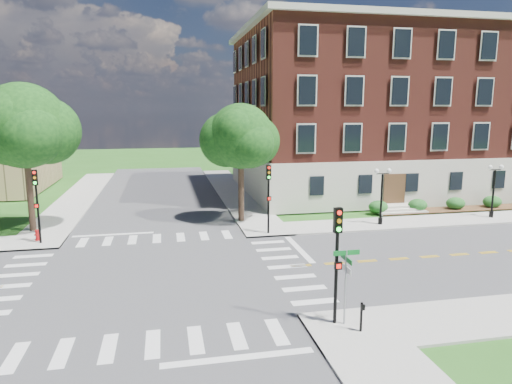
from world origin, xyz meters
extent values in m
plane|color=#265818|center=(0.00, 0.00, 0.00)|extent=(160.00, 160.00, 0.00)
cube|color=#3D3D3F|center=(0.00, 0.00, 0.01)|extent=(90.00, 12.00, 0.01)
cube|color=#3D3D3F|center=(0.00, 0.00, 0.01)|extent=(12.00, 90.00, 0.01)
cube|color=#9E9B93|center=(23.00, 7.75, 0.06)|extent=(34.00, 3.50, 0.12)
cube|color=#9E9B93|center=(7.75, 23.00, 0.06)|extent=(3.50, 34.00, 0.12)
cube|color=#9E9B93|center=(-7.75, 23.00, 0.06)|extent=(3.50, 34.00, 0.12)
cube|color=silver|center=(8.80, 3.00, 0.00)|extent=(0.40, 5.50, 0.00)
cube|color=#BCB5A6|center=(24.00, 22.00, 2.22)|extent=(30.00, 20.00, 4.20)
cube|color=maroon|center=(24.00, 22.00, 10.22)|extent=(29.55, 19.70, 11.80)
cube|color=#BCB5A6|center=(24.00, 22.00, 16.37)|extent=(30.60, 20.60, 0.50)
cube|color=#472D19|center=(20.00, 11.96, 1.82)|extent=(2.00, 0.10, 2.80)
cylinder|color=#322619|center=(-8.72, 10.80, 2.36)|extent=(0.44, 0.44, 4.48)
sphere|color=black|center=(-8.72, 10.80, 7.56)|extent=(5.91, 5.91, 5.91)
cylinder|color=#322619|center=(6.42, 10.67, 2.16)|extent=(0.44, 0.44, 4.07)
sphere|color=black|center=(6.42, 10.67, 6.66)|extent=(4.94, 4.94, 4.94)
cylinder|color=black|center=(7.25, -7.13, 2.02)|extent=(0.14, 0.14, 3.80)
cube|color=black|center=(7.25, -7.13, 4.42)|extent=(0.33, 0.23, 1.00)
cylinder|color=red|center=(7.25, -7.26, 4.75)|extent=(0.18, 0.06, 0.18)
cylinder|color=orange|center=(7.25, -7.26, 4.42)|extent=(0.18, 0.06, 0.18)
cylinder|color=#19E533|center=(7.25, -7.26, 4.09)|extent=(0.18, 0.06, 0.18)
cube|color=black|center=(7.25, -7.31, 2.62)|extent=(0.30, 0.13, 0.30)
cylinder|color=black|center=(7.66, 6.67, 2.02)|extent=(0.14, 0.14, 3.80)
cube|color=black|center=(7.66, 6.67, 4.42)|extent=(0.33, 0.24, 1.00)
cylinder|color=red|center=(7.66, 6.54, 4.75)|extent=(0.18, 0.06, 0.18)
cylinder|color=orange|center=(7.66, 6.54, 4.42)|extent=(0.18, 0.06, 0.18)
cylinder|color=#19E533|center=(7.66, 6.54, 4.09)|extent=(0.18, 0.06, 0.18)
cube|color=black|center=(7.66, 6.49, 2.62)|extent=(0.31, 0.14, 0.30)
cylinder|color=black|center=(-7.38, 7.30, 2.02)|extent=(0.14, 0.14, 3.80)
cube|color=black|center=(-7.38, 7.30, 4.42)|extent=(0.35, 0.27, 1.00)
cylinder|color=red|center=(-7.38, 7.17, 4.75)|extent=(0.19, 0.08, 0.18)
cylinder|color=orange|center=(-7.38, 7.17, 4.42)|extent=(0.19, 0.08, 0.18)
cylinder|color=#19E533|center=(-7.38, 7.17, 4.09)|extent=(0.19, 0.08, 0.18)
cube|color=black|center=(-7.38, 7.12, 2.62)|extent=(0.32, 0.17, 0.30)
cylinder|color=black|center=(16.51, 7.42, 0.37)|extent=(0.32, 0.32, 0.50)
cylinder|color=black|center=(16.51, 7.42, 2.02)|extent=(0.16, 0.16, 3.80)
cube|color=black|center=(16.51, 7.42, 3.97)|extent=(1.00, 0.06, 0.06)
sphere|color=white|center=(16.01, 7.42, 4.17)|extent=(0.36, 0.36, 0.36)
sphere|color=white|center=(17.01, 7.42, 4.17)|extent=(0.36, 0.36, 0.36)
cylinder|color=black|center=(26.28, 7.71, 0.37)|extent=(0.32, 0.32, 0.50)
cylinder|color=black|center=(26.28, 7.71, 2.02)|extent=(0.16, 0.16, 3.80)
cube|color=black|center=(26.28, 7.71, 3.97)|extent=(1.00, 0.06, 0.06)
sphere|color=white|center=(25.78, 7.71, 4.17)|extent=(0.36, 0.36, 0.36)
sphere|color=white|center=(26.78, 7.71, 4.17)|extent=(0.36, 0.36, 0.36)
cylinder|color=gray|center=(7.59, -7.28, 1.67)|extent=(0.07, 0.07, 3.10)
cube|color=#0D6D24|center=(7.59, -7.28, 3.12)|extent=(1.10, 0.03, 0.20)
cube|color=#0D6D24|center=(7.59, -7.28, 2.87)|extent=(0.03, 1.10, 0.20)
cube|color=silver|center=(7.64, -7.28, 2.42)|extent=(0.03, 0.75, 0.25)
cylinder|color=black|center=(7.99, -8.02, 0.72)|extent=(0.10, 0.10, 1.20)
cube|color=black|center=(7.99, -8.14, 1.17)|extent=(0.14, 0.08, 0.22)
cylinder|color=#980B0C|center=(-7.73, 7.94, 0.17)|extent=(0.32, 0.32, 0.10)
cylinder|color=#980B0C|center=(-7.73, 7.94, 0.42)|extent=(0.22, 0.22, 0.60)
sphere|color=#980B0C|center=(-7.73, 7.94, 0.75)|extent=(0.24, 0.24, 0.24)
cylinder|color=#980B0C|center=(-7.73, 7.94, 0.50)|extent=(0.35, 0.12, 0.12)
cylinder|color=#980B0C|center=(-7.73, 7.94, 0.50)|extent=(0.12, 0.35, 0.12)
camera|label=1|loc=(0.65, -23.46, 8.73)|focal=32.00mm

